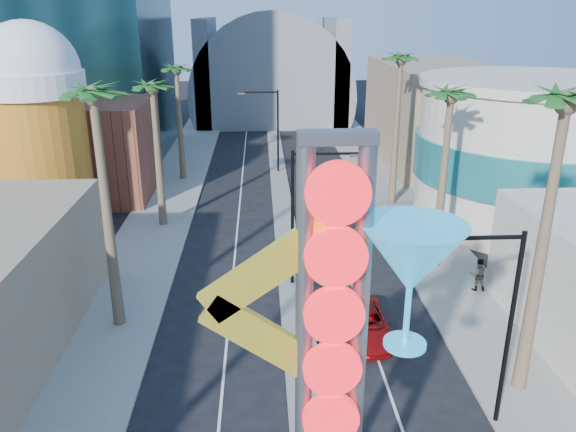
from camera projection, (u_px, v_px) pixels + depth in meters
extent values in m
cube|color=gray|center=(167.00, 203.00, 46.25)|extent=(5.00, 100.00, 0.15)
cube|color=gray|center=(395.00, 199.00, 47.15)|extent=(5.00, 100.00, 0.15)
cube|color=gray|center=(281.00, 190.00, 49.51)|extent=(1.60, 84.00, 0.15)
cube|color=brown|center=(91.00, 149.00, 47.40)|extent=(10.00, 10.00, 8.00)
cube|color=#998463|center=(431.00, 113.00, 57.93)|extent=(10.00, 20.00, 10.00)
cylinder|color=#AA7216|center=(44.00, 162.00, 39.51)|extent=(6.40, 6.40, 10.00)
cylinder|color=white|center=(32.00, 83.00, 37.64)|extent=(7.00, 7.00, 1.60)
sphere|color=white|center=(30.00, 71.00, 37.36)|extent=(6.60, 6.60, 6.60)
cylinder|color=#B7A89A|center=(529.00, 155.00, 41.16)|extent=(16.00, 16.00, 10.00)
cylinder|color=teal|center=(529.00, 155.00, 41.16)|extent=(16.60, 16.60, 3.00)
cylinder|color=#B7A89A|center=(540.00, 82.00, 39.33)|extent=(16.60, 16.60, 0.60)
cylinder|color=slate|center=(271.00, 92.00, 80.01)|extent=(22.00, 16.00, 22.00)
cube|color=slate|center=(207.00, 71.00, 78.55)|extent=(2.00, 16.00, 14.00)
cube|color=slate|center=(335.00, 70.00, 79.40)|extent=(2.00, 16.00, 14.00)
cylinder|color=slate|center=(304.00, 363.00, 14.46)|extent=(0.44, 0.44, 12.00)
cylinder|color=slate|center=(358.00, 361.00, 14.52)|extent=(0.44, 0.44, 12.00)
cube|color=slate|center=(338.00, 137.00, 12.45)|extent=(1.80, 0.50, 0.30)
cylinder|color=red|center=(338.00, 193.00, 12.54)|extent=(1.50, 0.25, 1.50)
cylinder|color=red|center=(336.00, 257.00, 13.07)|extent=(1.50, 0.25, 1.50)
cylinder|color=red|center=(334.00, 315.00, 13.61)|extent=(1.50, 0.25, 1.50)
cylinder|color=red|center=(332.00, 369.00, 14.15)|extent=(1.50, 0.25, 1.50)
cylinder|color=red|center=(331.00, 419.00, 14.68)|extent=(1.50, 0.25, 1.50)
cube|color=yellow|center=(267.00, 269.00, 13.48)|extent=(3.47, 0.25, 2.80)
cube|color=yellow|center=(268.00, 341.00, 14.17)|extent=(3.47, 0.25, 2.80)
cone|color=#27A7DD|center=(412.00, 259.00, 13.58)|extent=(2.60, 2.60, 1.80)
cylinder|color=#27A7DD|center=(407.00, 316.00, 14.13)|extent=(0.16, 0.16, 1.60)
cylinder|color=#27A7DD|center=(405.00, 344.00, 14.41)|extent=(1.10, 1.10, 0.12)
cylinder|color=black|center=(292.00, 221.00, 31.29)|extent=(0.18, 0.18, 8.00)
cube|color=black|center=(326.00, 154.00, 30.06)|extent=(3.60, 0.12, 0.12)
cube|color=slate|center=(356.00, 155.00, 30.17)|extent=(0.60, 0.25, 0.18)
cylinder|color=black|center=(278.00, 132.00, 53.77)|extent=(0.18, 0.18, 8.00)
cube|color=black|center=(258.00, 92.00, 52.37)|extent=(3.60, 0.12, 0.12)
cube|color=slate|center=(241.00, 93.00, 52.33)|extent=(0.60, 0.25, 0.18)
cylinder|color=black|center=(509.00, 333.00, 20.38)|extent=(0.18, 0.18, 8.00)
cube|color=black|center=(477.00, 238.00, 18.99)|extent=(3.24, 0.12, 0.12)
cube|color=slate|center=(435.00, 241.00, 18.96)|extent=(0.60, 0.25, 0.18)
cylinder|color=brown|center=(108.00, 219.00, 26.51)|extent=(0.40, 0.40, 11.50)
sphere|color=#1C541F|center=(93.00, 96.00, 24.52)|extent=(2.40, 2.40, 2.40)
cylinder|color=brown|center=(158.00, 160.00, 39.88)|extent=(0.40, 0.40, 10.00)
sphere|color=#1C541F|center=(152.00, 89.00, 38.15)|extent=(2.40, 2.40, 2.40)
cylinder|color=brown|center=(180.00, 127.00, 51.13)|extent=(0.40, 0.40, 10.00)
sphere|color=#1C541F|center=(176.00, 71.00, 49.40)|extent=(2.40, 2.40, 2.40)
cylinder|color=brown|center=(540.00, 259.00, 21.65)|extent=(0.40, 0.40, 12.00)
sphere|color=#1C541F|center=(567.00, 103.00, 19.57)|extent=(2.40, 2.40, 2.40)
cylinder|color=brown|center=(442.00, 186.00, 33.15)|extent=(0.40, 0.40, 10.50)
sphere|color=#1C541F|center=(451.00, 96.00, 31.34)|extent=(2.40, 2.40, 2.40)
cylinder|color=brown|center=(396.00, 135.00, 44.22)|extent=(0.40, 0.40, 11.50)
sphere|color=#1C541F|center=(401.00, 60.00, 42.23)|extent=(2.40, 2.40, 2.40)
imported|color=#9A0B0C|center=(364.00, 323.00, 27.35)|extent=(2.45, 5.07, 1.39)
imported|color=gray|center=(478.00, 274.00, 31.46)|extent=(0.97, 0.78, 1.90)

